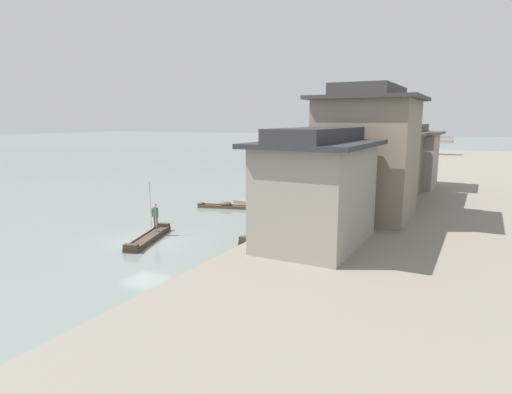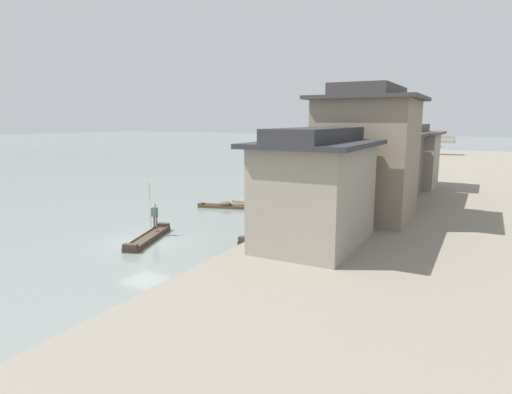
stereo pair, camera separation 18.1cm
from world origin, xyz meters
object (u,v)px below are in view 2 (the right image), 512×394
(house_waterfront_second, at_px, (366,154))
(house_waterfront_tall, at_px, (385,163))
(house_waterfront_nearest, at_px, (316,188))
(boat_midriver_drifting, at_px, (225,206))
(boat_foreground_poled, at_px, (148,238))
(boat_moored_far, at_px, (371,164))
(boat_moored_nearest, at_px, (259,232))
(boat_moored_third, at_px, (291,212))
(boat_moored_second, at_px, (354,184))
(boatman_person, at_px, (155,213))
(stone_bridge, at_px, (385,143))
(house_waterfront_narrow, at_px, (405,156))

(house_waterfront_second, height_order, house_waterfront_tall, house_waterfront_second)
(house_waterfront_nearest, height_order, house_waterfront_tall, same)
(boat_midriver_drifting, distance_m, house_waterfront_nearest, 15.59)
(boat_foreground_poled, bearing_deg, boat_moored_far, 88.61)
(boat_moored_nearest, bearing_deg, boat_moored_third, 95.10)
(boat_moored_second, xyz_separation_m, house_waterfront_nearest, (5.58, -27.81, 3.81))
(boat_moored_third, height_order, house_waterfront_nearest, house_waterfront_nearest)
(boat_foreground_poled, height_order, boat_midriver_drifting, boat_midriver_drifting)
(house_waterfront_nearest, bearing_deg, boat_moored_nearest, 149.40)
(boatman_person, relative_size, house_waterfront_second, 0.35)
(boatman_person, relative_size, boat_moored_second, 0.60)
(house_waterfront_tall, xyz_separation_m, stone_bridge, (-10.84, 52.29, -1.02))
(boat_moored_second, height_order, stone_bridge, stone_bridge)
(boat_moored_nearest, bearing_deg, boat_midriver_drifting, 135.53)
(house_waterfront_nearest, distance_m, stone_bridge, 68.91)
(boat_moored_nearest, relative_size, boat_moored_third, 1.44)
(house_waterfront_second, bearing_deg, boat_midriver_drifting, 171.19)
(house_waterfront_narrow, bearing_deg, boat_moored_far, 109.36)
(boat_midriver_drifting, distance_m, stone_bridge, 58.57)
(boat_moored_third, height_order, house_waterfront_narrow, house_waterfront_narrow)
(boatman_person, bearing_deg, stone_bridge, 89.65)
(boat_moored_far, relative_size, house_waterfront_narrow, 0.58)
(house_waterfront_narrow, bearing_deg, house_waterfront_nearest, -91.62)
(boat_moored_nearest, bearing_deg, stone_bridge, 94.97)
(boat_moored_nearest, height_order, stone_bridge, stone_bridge)
(boatman_person, distance_m, boat_midriver_drifting, 9.89)
(house_waterfront_narrow, distance_m, stone_bridge, 46.18)
(house_waterfront_nearest, xyz_separation_m, house_waterfront_tall, (0.27, 15.79, -0.00))
(house_waterfront_tall, relative_size, house_waterfront_narrow, 1.16)
(house_waterfront_second, bearing_deg, boat_moored_nearest, -139.55)
(house_waterfront_nearest, xyz_separation_m, stone_bridge, (-10.57, 68.08, -1.02))
(boat_moored_nearest, xyz_separation_m, house_waterfront_second, (5.59, 4.77, 4.99))
(boat_foreground_poled, xyz_separation_m, boat_midriver_drifting, (-1.15, 10.93, 0.03))
(boat_moored_far, bearing_deg, boat_midriver_drifting, -93.31)
(boat_moored_second, distance_m, boat_midriver_drifting, 19.22)
(boat_moored_second, height_order, house_waterfront_tall, house_waterfront_tall)
(boat_foreground_poled, xyz_separation_m, house_waterfront_tall, (10.83, 17.14, 3.78))
(boat_moored_nearest, height_order, house_waterfront_second, house_waterfront_second)
(boat_moored_third, relative_size, stone_bridge, 0.14)
(house_waterfront_nearest, bearing_deg, house_waterfront_second, 84.81)
(house_waterfront_tall, bearing_deg, boat_moored_third, -132.24)
(boat_midriver_drifting, bearing_deg, boat_foreground_poled, -83.99)
(house_waterfront_second, bearing_deg, boat_moored_third, 163.78)
(boat_midriver_drifting, distance_m, house_waterfront_narrow, 18.85)
(house_waterfront_tall, height_order, house_waterfront_narrow, same)
(house_waterfront_tall, bearing_deg, house_waterfront_narrow, 87.02)
(boat_foreground_poled, distance_m, boat_moored_nearest, 7.08)
(stone_bridge, bearing_deg, boat_moored_second, -82.94)
(boat_foreground_poled, bearing_deg, house_waterfront_nearest, 7.29)
(boat_midriver_drifting, height_order, house_waterfront_second, house_waterfront_second)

